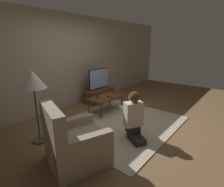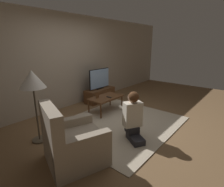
{
  "view_description": "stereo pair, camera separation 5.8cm",
  "coord_description": "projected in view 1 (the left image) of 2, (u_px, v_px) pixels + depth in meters",
  "views": [
    {
      "loc": [
        -3.05,
        -2.21,
        1.8
      ],
      "look_at": [
        0.24,
        0.46,
        0.58
      ],
      "focal_mm": 28.0,
      "sensor_mm": 36.0,
      "label": 1
    },
    {
      "loc": [
        -3.01,
        -2.25,
        1.8
      ],
      "look_at": [
        0.24,
        0.46,
        0.58
      ],
      "focal_mm": 28.0,
      "sensor_mm": 36.0,
      "label": 2
    }
  ],
  "objects": [
    {
      "name": "ground_plane",
      "position": [
        121.0,
        123.0,
        4.11
      ],
      "size": [
        10.0,
        10.0,
        0.0
      ],
      "primitive_type": "plane",
      "color": "brown"
    },
    {
      "name": "wall_back",
      "position": [
        66.0,
        62.0,
        4.92
      ],
      "size": [
        10.0,
        0.06,
        2.6
      ],
      "color": "tan",
      "rests_on": "ground_plane"
    },
    {
      "name": "rug",
      "position": [
        121.0,
        123.0,
        4.11
      ],
      "size": [
        2.64,
        2.31,
        0.02
      ],
      "color": "#BCAD93",
      "rests_on": "ground_plane"
    },
    {
      "name": "tv_stand",
      "position": [
        99.0,
        95.0,
        5.62
      ],
      "size": [
        1.03,
        0.4,
        0.41
      ],
      "color": "brown",
      "rests_on": "ground_plane"
    },
    {
      "name": "tv",
      "position": [
        99.0,
        79.0,
        5.48
      ],
      "size": [
        0.84,
        0.08,
        0.63
      ],
      "color": "black",
      "rests_on": "tv_stand"
    },
    {
      "name": "coffee_table",
      "position": [
        106.0,
        98.0,
        4.68
      ],
      "size": [
        0.94,
        0.52,
        0.43
      ],
      "color": "brown",
      "rests_on": "ground_plane"
    },
    {
      "name": "floor_lamp",
      "position": [
        33.0,
        82.0,
        3.03
      ],
      "size": [
        0.45,
        0.45,
        1.36
      ],
      "color": "#4C4233",
      "rests_on": "ground_plane"
    },
    {
      "name": "armchair",
      "position": [
        74.0,
        144.0,
        2.68
      ],
      "size": [
        1.05,
        1.04,
        0.98
      ],
      "rotation": [
        0.0,
        0.0,
        1.24
      ],
      "color": "gray",
      "rests_on": "ground_plane"
    },
    {
      "name": "person_kneeling",
      "position": [
        134.0,
        115.0,
        3.32
      ],
      "size": [
        0.61,
        0.78,
        0.94
      ],
      "rotation": [
        0.0,
        0.0,
        2.59
      ],
      "color": "#232328",
      "rests_on": "rug"
    },
    {
      "name": "picture_frame",
      "position": [
        97.0,
        95.0,
        4.53
      ],
      "size": [
        0.11,
        0.01,
        0.15
      ],
      "color": "brown",
      "rests_on": "coffee_table"
    },
    {
      "name": "remote",
      "position": [
        109.0,
        97.0,
        4.61
      ],
      "size": [
        0.04,
        0.15,
        0.02
      ],
      "color": "black",
      "rests_on": "coffee_table"
    }
  ]
}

